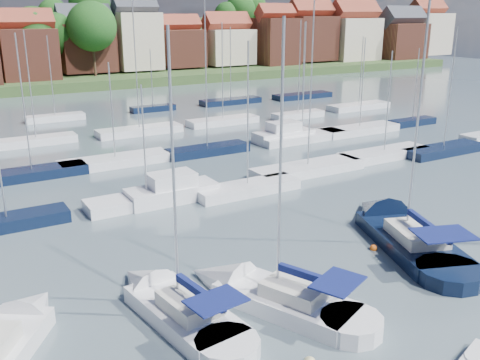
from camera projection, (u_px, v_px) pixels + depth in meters
ground at (145, 141)px, 60.28m from camera, size 260.00×260.00×0.00m
sailboat_left at (171, 305)px, 25.94m from camera, size 4.20×11.00×14.61m
sailboat_centre at (264, 295)px, 26.84m from camera, size 6.96×11.27×14.99m
sailboat_navy at (396, 230)px, 34.83m from camera, size 8.23×14.28×19.10m
sailboat_far at (6, 342)px, 23.04m from camera, size 7.85×9.90×13.48m
buoy_e at (373, 250)px, 32.77m from camera, size 0.45×0.45×0.45m
marina_field at (178, 144)px, 57.08m from camera, size 79.62×41.41×15.93m
far_shore_town at (22, 50)px, 136.24m from camera, size 212.46×90.00×22.27m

